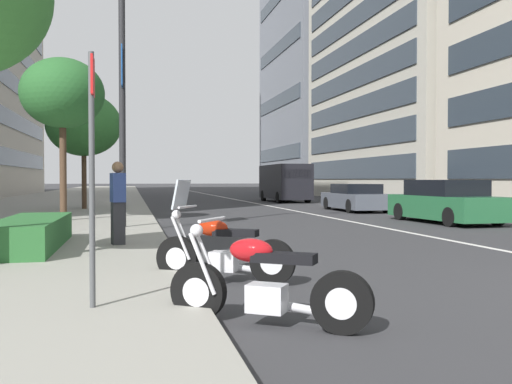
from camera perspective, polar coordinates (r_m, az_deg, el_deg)
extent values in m
cube|color=gray|center=(35.37, -19.52, -1.07)|extent=(160.00, 10.03, 0.15)
cube|color=silver|center=(40.82, -2.01, -0.79)|extent=(110.00, 0.16, 0.01)
cylinder|color=black|center=(5.98, -5.92, -10.08)|extent=(0.43, 0.57, 0.61)
cylinder|color=silver|center=(5.98, -5.92, -10.08)|extent=(0.28, 0.33, 0.30)
cylinder|color=black|center=(5.48, 8.81, -11.12)|extent=(0.43, 0.57, 0.61)
cylinder|color=silver|center=(5.48, 8.81, -11.12)|extent=(0.28, 0.33, 0.30)
cube|color=silver|center=(5.69, 1.12, -10.81)|extent=(0.43, 0.46, 0.28)
cube|color=black|center=(5.56, 2.88, -6.75)|extent=(0.53, 0.66, 0.10)
ellipsoid|color=#AD1116|center=(5.66, -0.51, -5.98)|extent=(0.45, 0.52, 0.24)
cylinder|color=silver|center=(5.83, -5.53, -7.31)|extent=(0.21, 0.29, 0.64)
cylinder|color=silver|center=(5.95, -4.93, -7.13)|extent=(0.21, 0.29, 0.64)
cylinder|color=silver|center=(5.80, -4.52, -2.83)|extent=(0.52, 0.36, 0.04)
sphere|color=silver|center=(5.89, -6.11, -3.95)|extent=(0.14, 0.14, 0.14)
cylinder|color=silver|center=(5.76, 4.27, -11.75)|extent=(0.45, 0.62, 0.16)
cylinder|color=black|center=(8.34, -8.02, -6.71)|extent=(0.43, 0.62, 0.65)
cylinder|color=silver|center=(8.34, -8.02, -6.71)|extent=(0.27, 0.34, 0.32)
cylinder|color=black|center=(7.83, 1.70, -7.22)|extent=(0.43, 0.62, 0.65)
cylinder|color=silver|center=(7.83, 1.70, -7.22)|extent=(0.27, 0.34, 0.32)
cube|color=silver|center=(8.06, -3.31, -7.10)|extent=(0.42, 0.46, 0.28)
cube|color=black|center=(7.94, -2.10, -4.19)|extent=(0.51, 0.66, 0.10)
ellipsoid|color=#991E0A|center=(8.06, -4.45, -3.68)|extent=(0.44, 0.52, 0.24)
cylinder|color=silver|center=(8.20, -7.73, -4.69)|extent=(0.20, 0.30, 0.64)
cylinder|color=silver|center=(8.33, -7.32, -4.59)|extent=(0.20, 0.30, 0.64)
cylinder|color=silver|center=(8.20, -7.03, -1.51)|extent=(0.54, 0.33, 0.04)
sphere|color=silver|center=(8.28, -8.16, -2.31)|extent=(0.14, 0.14, 0.14)
cube|color=#B2BCC6|center=(8.24, -7.67, -0.24)|extent=(0.44, 0.33, 0.44)
cylinder|color=silver|center=(8.11, -1.09, -7.84)|extent=(0.42, 0.64, 0.16)
cube|color=#236038|center=(20.16, 18.85, -1.46)|extent=(4.73, 2.07, 0.78)
cube|color=black|center=(20.16, 18.82, 0.42)|extent=(2.62, 1.83, 0.54)
cylinder|color=black|center=(21.02, 14.56, -1.95)|extent=(0.63, 0.25, 0.62)
cylinder|color=black|center=(21.92, 18.47, -1.84)|extent=(0.63, 0.25, 0.62)
cylinder|color=black|center=(18.42, 19.30, -2.43)|extent=(0.63, 0.25, 0.62)
cylinder|color=black|center=(19.44, 23.49, -2.27)|extent=(0.63, 0.25, 0.62)
cube|color=#4C515B|center=(26.61, 10.15, -0.87)|extent=(4.73, 1.97, 0.68)
cube|color=black|center=(26.54, 10.20, 0.34)|extent=(2.33, 1.77, 0.44)
cylinder|color=black|center=(27.77, 7.33, -1.14)|extent=(0.62, 0.23, 0.62)
cylinder|color=black|center=(28.37, 10.61, -1.10)|extent=(0.62, 0.23, 0.62)
cylinder|color=black|center=(24.86, 9.63, -1.43)|extent=(0.62, 0.23, 0.62)
cylinder|color=black|center=(25.53, 13.23, -1.38)|extent=(0.62, 0.23, 0.62)
cube|color=black|center=(37.15, 2.94, 1.06)|extent=(6.03, 2.10, 2.24)
cube|color=black|center=(34.28, 4.30, 1.87)|extent=(0.04, 1.76, 0.56)
cylinder|color=black|center=(38.90, 0.78, -0.37)|extent=(0.72, 0.26, 0.72)
cylinder|color=black|center=(39.39, 3.46, -0.35)|extent=(0.72, 0.26, 0.72)
cylinder|color=black|center=(34.94, 2.36, -0.56)|extent=(0.72, 0.26, 0.72)
cylinder|color=black|center=(35.48, 5.31, -0.53)|extent=(0.72, 0.26, 0.72)
cylinder|color=#47494C|center=(6.00, -16.46, 1.17)|extent=(0.06, 0.06, 2.65)
cube|color=red|center=(6.09, -16.38, 11.32)|extent=(0.32, 0.02, 0.40)
cylinder|color=#232326|center=(16.25, -13.55, 10.28)|extent=(0.18, 0.18, 7.77)
cube|color=#194C99|center=(16.01, -13.58, 12.42)|extent=(0.56, 0.03, 1.10)
cube|color=#194C99|center=(16.69, -13.54, 11.95)|extent=(0.56, 0.03, 1.10)
cube|color=#28602D|center=(11.76, -22.03, -3.91)|extent=(4.17, 1.10, 0.57)
cylinder|color=#473323|center=(19.15, -19.15, 1.92)|extent=(0.22, 0.22, 3.14)
ellipsoid|color=#265B28|center=(19.35, -19.20, 9.55)|extent=(2.67, 2.67, 2.27)
cylinder|color=#473323|center=(26.58, -17.19, 1.13)|extent=(0.22, 0.22, 2.57)
ellipsoid|color=#2D6B2D|center=(26.69, -17.23, 6.61)|extent=(3.37, 3.37, 2.87)
cube|color=#2D2D33|center=(11.79, -13.95, -3.11)|extent=(0.36, 0.30, 0.87)
cube|color=#33478C|center=(11.75, -13.97, 0.45)|extent=(0.45, 0.34, 0.60)
sphere|color=#8C6647|center=(11.75, -13.98, 2.47)|extent=(0.24, 0.24, 0.24)
cube|color=#B7B2A3|center=(48.76, 20.71, 16.47)|extent=(21.34, 18.97, 28.64)
cube|color=#2D3842|center=(42.57, 9.80, 2.36)|extent=(19.21, 0.08, 1.50)
cube|color=#2D3842|center=(42.67, 9.82, 5.36)|extent=(19.21, 0.08, 1.50)
cube|color=#2D3842|center=(42.89, 9.83, 8.35)|extent=(19.21, 0.08, 1.50)
cube|color=#2D3842|center=(43.22, 9.84, 11.29)|extent=(19.21, 0.08, 1.50)
cube|color=#2D3842|center=(43.67, 9.85, 14.19)|extent=(19.21, 0.08, 1.50)
cube|color=#2D3842|center=(44.22, 9.86, 17.02)|extent=(19.21, 0.08, 1.50)
cube|color=#2D3842|center=(63.18, 2.26, 3.93)|extent=(16.83, 0.08, 1.50)
cube|color=#2D3842|center=(63.73, 2.27, 9.25)|extent=(16.83, 0.08, 1.50)
cube|color=#2D3842|center=(64.81, 2.27, 14.43)|extent=(16.83, 0.08, 1.50)
cube|color=#384756|center=(57.36, -22.94, 3.12)|extent=(26.64, 0.08, 1.50)
cube|color=#384756|center=(57.57, -22.97, 6.44)|extent=(26.64, 0.08, 1.50)
cube|color=#384756|center=(57.97, -23.00, 9.73)|extent=(26.64, 0.08, 1.50)
cube|color=#384756|center=(58.56, -23.03, 12.96)|extent=(26.64, 0.08, 1.50)
cube|color=#384756|center=(59.33, -23.06, 16.12)|extent=(26.64, 0.08, 1.50)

